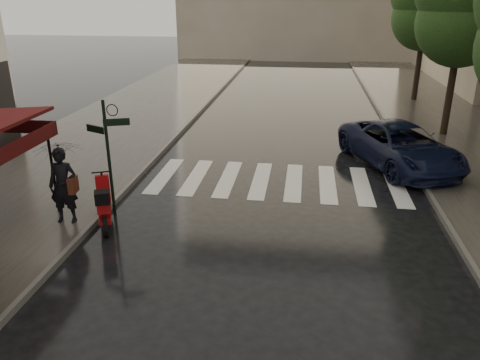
# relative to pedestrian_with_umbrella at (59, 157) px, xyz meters

# --- Properties ---
(ground) EXTENTS (120.00, 120.00, 0.00)m
(ground) POSITION_rel_pedestrian_with_umbrella_xyz_m (2.11, -2.21, -1.84)
(ground) COLOR black
(ground) RESTS_ON ground
(sidewalk_near) EXTENTS (6.00, 60.00, 0.12)m
(sidewalk_near) POSITION_rel_pedestrian_with_umbrella_xyz_m (-2.39, 9.79, -1.78)
(sidewalk_near) COLOR #38332D
(sidewalk_near) RESTS_ON ground
(sidewalk_far) EXTENTS (5.50, 60.00, 0.12)m
(sidewalk_far) POSITION_rel_pedestrian_with_umbrella_xyz_m (12.36, 9.79, -1.78)
(sidewalk_far) COLOR #38332D
(sidewalk_far) RESTS_ON ground
(curb_near) EXTENTS (0.12, 60.00, 0.16)m
(curb_near) POSITION_rel_pedestrian_with_umbrella_xyz_m (0.66, 9.79, -1.77)
(curb_near) COLOR #595651
(curb_near) RESTS_ON ground
(curb_far) EXTENTS (0.12, 60.00, 0.16)m
(curb_far) POSITION_rel_pedestrian_with_umbrella_xyz_m (9.56, 9.79, -1.77)
(curb_far) COLOR #595651
(curb_far) RESTS_ON ground
(crosswalk) EXTENTS (7.85, 3.20, 0.01)m
(crosswalk) POSITION_rel_pedestrian_with_umbrella_xyz_m (5.09, 3.79, -1.84)
(crosswalk) COLOR silver
(crosswalk) RESTS_ON ground
(signpost) EXTENTS (1.17, 0.29, 3.10)m
(signpost) POSITION_rel_pedestrian_with_umbrella_xyz_m (0.92, 0.79, -0.01)
(signpost) COLOR black
(signpost) RESTS_ON ground
(pedestrian_with_umbrella) EXTENTS (1.26, 1.28, 2.60)m
(pedestrian_with_umbrella) POSITION_rel_pedestrian_with_umbrella_xyz_m (0.00, 0.00, 0.00)
(pedestrian_with_umbrella) COLOR black
(pedestrian_with_umbrella) RESTS_ON sidewalk_near
(scooter) EXTENTS (0.96, 1.75, 1.22)m
(scooter) POSITION_rel_pedestrian_with_umbrella_xyz_m (0.95, 0.13, -1.27)
(scooter) COLOR black
(scooter) RESTS_ON ground
(parked_car) EXTENTS (4.19, 5.72, 1.45)m
(parked_car) POSITION_rel_pedestrian_with_umbrella_xyz_m (9.11, 5.78, -1.12)
(parked_car) COLOR black
(parked_car) RESTS_ON ground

